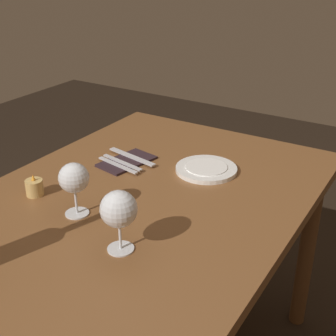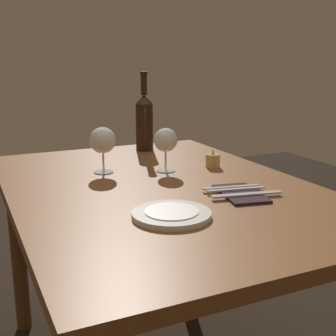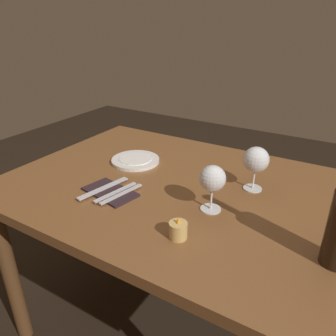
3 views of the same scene
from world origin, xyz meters
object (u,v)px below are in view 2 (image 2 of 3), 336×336
object	(u,v)px
table_knife	(247,194)
votive_candle	(213,161)
wine_glass_right	(103,141)
folded_napkin	(241,194)
dinner_plate	(171,214)
fork_inner	(236,189)
wine_glass_left	(166,141)
wine_bottle	(144,121)
fork_outer	(231,187)

from	to	relation	value
table_knife	votive_candle	bearing A→B (deg)	164.68
table_knife	wine_glass_right	bearing A→B (deg)	-147.54
votive_candle	folded_napkin	world-z (taller)	votive_candle
dinner_plate	fork_inner	distance (m)	0.28
folded_napkin	table_knife	bearing A→B (deg)	0.00
wine_glass_left	wine_bottle	bearing A→B (deg)	169.29
wine_bottle	fork_outer	size ratio (longest dim) A/B	1.83
wine_glass_left	table_knife	bearing A→B (deg)	12.27
wine_bottle	wine_glass_right	bearing A→B (deg)	-42.83
wine_glass_left	wine_bottle	distance (m)	0.37
dinner_plate	votive_candle	bearing A→B (deg)	138.67
wine_bottle	votive_candle	distance (m)	0.41
wine_glass_left	folded_napkin	xyz separation A→B (m)	(0.34, 0.08, -0.10)
dinner_plate	table_knife	bearing A→B (deg)	101.22
votive_candle	fork_outer	distance (m)	0.29
wine_glass_left	votive_candle	xyz separation A→B (m)	(0.02, 0.18, -0.08)
folded_napkin	fork_outer	distance (m)	0.05
wine_glass_right	wine_bottle	xyz separation A→B (m)	(-0.29, 0.27, 0.01)
wine_bottle	table_knife	bearing A→B (deg)	0.96
votive_candle	folded_napkin	bearing A→B (deg)	-16.65
wine_glass_left	fork_outer	bearing A→B (deg)	15.46
fork_outer	wine_glass_right	bearing A→B (deg)	-142.22
wine_glass_right	fork_inner	bearing A→B (deg)	35.96
wine_glass_left	fork_outer	distance (m)	0.32
wine_glass_left	fork_outer	world-z (taller)	wine_glass_left
wine_bottle	fork_inner	distance (m)	0.69
votive_candle	wine_glass_right	bearing A→B (deg)	-103.32
wine_bottle	fork_outer	xyz separation A→B (m)	(0.66, 0.01, -0.11)
votive_candle	wine_bottle	bearing A→B (deg)	-163.99
fork_inner	votive_candle	bearing A→B (deg)	162.05
wine_glass_left	fork_outer	xyz separation A→B (m)	(0.29, 0.08, -0.10)
folded_napkin	table_knife	size ratio (longest dim) A/B	0.99
table_knife	fork_inner	bearing A→B (deg)	180.00
votive_candle	fork_inner	xyz separation A→B (m)	(0.30, -0.10, -0.01)
folded_napkin	fork_outer	bearing A→B (deg)	180.00
wine_bottle	fork_outer	bearing A→B (deg)	1.08
fork_inner	table_knife	world-z (taller)	same
dinner_plate	fork_outer	size ratio (longest dim) A/B	1.12
folded_napkin	fork_outer	world-z (taller)	fork_outer
wine_bottle	table_knife	size ratio (longest dim) A/B	1.57
wine_bottle	fork_outer	distance (m)	0.67
wine_glass_left	dinner_plate	bearing A→B (deg)	-22.85
wine_glass_left	table_knife	world-z (taller)	wine_glass_left
dinner_plate	wine_bottle	bearing A→B (deg)	162.55
dinner_plate	fork_inner	xyz separation A→B (m)	(-0.11, 0.26, 0.00)
wine_bottle	table_knife	distance (m)	0.75
wine_glass_left	wine_glass_right	size ratio (longest dim) A/B	0.96
wine_glass_left	dinner_plate	size ratio (longest dim) A/B	0.76
wine_bottle	folded_napkin	world-z (taller)	wine_bottle
wine_glass_left	wine_bottle	xyz separation A→B (m)	(-0.36, 0.07, 0.02)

